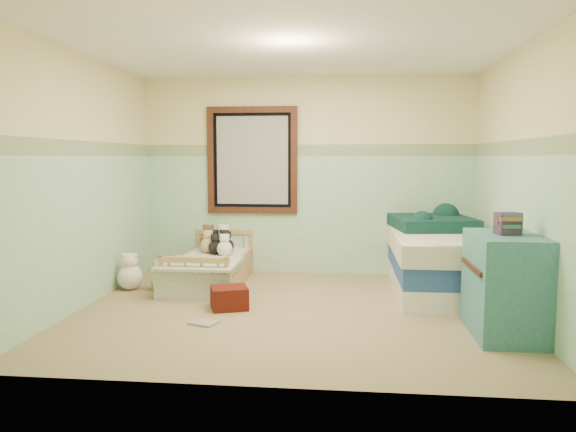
# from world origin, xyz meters

# --- Properties ---
(floor) EXTENTS (4.20, 3.60, 0.02)m
(floor) POSITION_xyz_m (0.00, 0.00, -0.01)
(floor) COLOR #887857
(floor) RESTS_ON ground
(ceiling) EXTENTS (4.20, 3.60, 0.02)m
(ceiling) POSITION_xyz_m (0.00, 0.00, 2.51)
(ceiling) COLOR white
(ceiling) RESTS_ON wall_back
(wall_back) EXTENTS (4.20, 0.04, 2.50)m
(wall_back) POSITION_xyz_m (0.00, 1.80, 1.25)
(wall_back) COLOR beige
(wall_back) RESTS_ON floor
(wall_front) EXTENTS (4.20, 0.04, 2.50)m
(wall_front) POSITION_xyz_m (0.00, -1.80, 1.25)
(wall_front) COLOR beige
(wall_front) RESTS_ON floor
(wall_left) EXTENTS (0.04, 3.60, 2.50)m
(wall_left) POSITION_xyz_m (-2.10, 0.00, 1.25)
(wall_left) COLOR beige
(wall_left) RESTS_ON floor
(wall_right) EXTENTS (0.04, 3.60, 2.50)m
(wall_right) POSITION_xyz_m (2.10, 0.00, 1.25)
(wall_right) COLOR beige
(wall_right) RESTS_ON floor
(wainscot_mint) EXTENTS (4.20, 0.01, 1.50)m
(wainscot_mint) POSITION_xyz_m (0.00, 1.79, 0.75)
(wainscot_mint) COLOR #86C59B
(wainscot_mint) RESTS_ON floor
(border_strip) EXTENTS (4.20, 0.01, 0.15)m
(border_strip) POSITION_xyz_m (0.00, 1.79, 1.57)
(border_strip) COLOR #3A643D
(border_strip) RESTS_ON wall_back
(window_frame) EXTENTS (1.16, 0.06, 1.36)m
(window_frame) POSITION_xyz_m (-0.70, 1.76, 1.45)
(window_frame) COLOR black
(window_frame) RESTS_ON wall_back
(window_blinds) EXTENTS (0.92, 0.01, 1.12)m
(window_blinds) POSITION_xyz_m (-0.70, 1.77, 1.45)
(window_blinds) COLOR #BABAB8
(window_blinds) RESTS_ON window_frame
(toddler_bed_frame) EXTENTS (0.77, 1.53, 0.20)m
(toddler_bed_frame) POSITION_xyz_m (-1.08, 1.05, 0.10)
(toddler_bed_frame) COLOR #A17F4A
(toddler_bed_frame) RESTS_ON floor
(toddler_mattress) EXTENTS (0.70, 1.47, 0.12)m
(toddler_mattress) POSITION_xyz_m (-1.08, 1.05, 0.26)
(toddler_mattress) COLOR white
(toddler_mattress) RESTS_ON toddler_bed_frame
(patchwork_quilt) EXTENTS (0.83, 0.77, 0.03)m
(patchwork_quilt) POSITION_xyz_m (-1.08, 0.57, 0.33)
(patchwork_quilt) COLOR #7C9AB8
(patchwork_quilt) RESTS_ON toddler_mattress
(plush_bed_brown) EXTENTS (0.22, 0.22, 0.22)m
(plush_bed_brown) POSITION_xyz_m (-1.23, 1.55, 0.43)
(plush_bed_brown) COLOR brown
(plush_bed_brown) RESTS_ON toddler_mattress
(plush_bed_white) EXTENTS (0.22, 0.22, 0.22)m
(plush_bed_white) POSITION_xyz_m (-1.03, 1.55, 0.43)
(plush_bed_white) COLOR white
(plush_bed_white) RESTS_ON toddler_mattress
(plush_bed_tan) EXTENTS (0.19, 0.19, 0.19)m
(plush_bed_tan) POSITION_xyz_m (-1.18, 1.33, 0.41)
(plush_bed_tan) COLOR tan
(plush_bed_tan) RESTS_ON toddler_mattress
(plush_bed_dark) EXTENTS (0.18, 0.18, 0.18)m
(plush_bed_dark) POSITION_xyz_m (-0.95, 1.33, 0.41)
(plush_bed_dark) COLOR black
(plush_bed_dark) RESTS_ON toddler_mattress
(plush_floor_cream) EXTENTS (0.28, 0.28, 0.28)m
(plush_floor_cream) POSITION_xyz_m (-1.92, 0.67, 0.14)
(plush_floor_cream) COLOR white
(plush_floor_cream) RESTS_ON floor
(plush_floor_tan) EXTENTS (0.23, 0.23, 0.23)m
(plush_floor_tan) POSITION_xyz_m (-1.57, 0.68, 0.11)
(plush_floor_tan) COLOR tan
(plush_floor_tan) RESTS_ON floor
(twin_bed_frame) EXTENTS (1.01, 2.03, 0.22)m
(twin_bed_frame) POSITION_xyz_m (1.55, 0.99, 0.11)
(twin_bed_frame) COLOR white
(twin_bed_frame) RESTS_ON floor
(twin_boxspring) EXTENTS (1.01, 2.03, 0.22)m
(twin_boxspring) POSITION_xyz_m (1.55, 0.99, 0.33)
(twin_boxspring) COLOR navy
(twin_boxspring) RESTS_ON twin_bed_frame
(twin_mattress) EXTENTS (1.05, 2.07, 0.22)m
(twin_mattress) POSITION_xyz_m (1.55, 0.99, 0.55)
(twin_mattress) COLOR beige
(twin_mattress) RESTS_ON twin_boxspring
(teal_blanket) EXTENTS (0.98, 1.03, 0.14)m
(teal_blanket) POSITION_xyz_m (1.50, 1.29, 0.73)
(teal_blanket) COLOR #0C2D29
(teal_blanket) RESTS_ON twin_mattress
(dresser) EXTENTS (0.53, 0.85, 0.85)m
(dresser) POSITION_xyz_m (1.82, -0.54, 0.43)
(dresser) COLOR #376267
(dresser) RESTS_ON floor
(book_stack) EXTENTS (0.21, 0.18, 0.18)m
(book_stack) POSITION_xyz_m (1.82, -0.55, 0.94)
(book_stack) COLOR #492429
(book_stack) RESTS_ON dresser
(red_pillow) EXTENTS (0.43, 0.40, 0.22)m
(red_pillow) POSITION_xyz_m (-0.63, 0.00, 0.11)
(red_pillow) COLOR maroon
(red_pillow) RESTS_ON floor
(floor_book) EXTENTS (0.28, 0.25, 0.02)m
(floor_book) POSITION_xyz_m (-0.76, -0.51, 0.01)
(floor_book) COLOR orange
(floor_book) RESTS_ON floor
(extra_plush_0) EXTENTS (0.17, 0.17, 0.17)m
(extra_plush_0) POSITION_xyz_m (-0.99, 1.43, 0.40)
(extra_plush_0) COLOR brown
(extra_plush_0) RESTS_ON toddler_mattress
(extra_plush_1) EXTENTS (0.19, 0.19, 0.19)m
(extra_plush_1) POSITION_xyz_m (-1.00, 1.43, 0.41)
(extra_plush_1) COLOR black
(extra_plush_1) RESTS_ON toddler_mattress
(extra_plush_2) EXTENTS (0.17, 0.17, 0.17)m
(extra_plush_2) POSITION_xyz_m (-1.07, 1.23, 0.40)
(extra_plush_2) COLOR black
(extra_plush_2) RESTS_ON toddler_mattress
(extra_plush_3) EXTENTS (0.18, 0.18, 0.18)m
(extra_plush_3) POSITION_xyz_m (-1.16, 1.56, 0.40)
(extra_plush_3) COLOR black
(extra_plush_3) RESTS_ON toddler_mattress
(extra_plush_4) EXTENTS (0.18, 0.18, 0.18)m
(extra_plush_4) POSITION_xyz_m (-0.93, 1.12, 0.41)
(extra_plush_4) COLOR white
(extra_plush_4) RESTS_ON toddler_mattress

